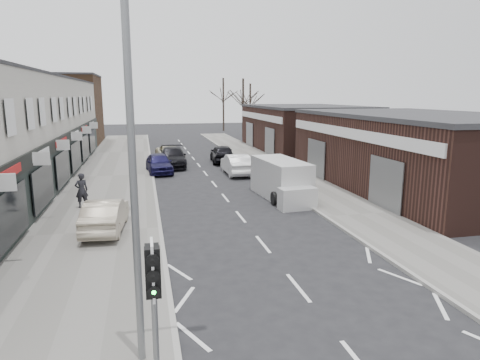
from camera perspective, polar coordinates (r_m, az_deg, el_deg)
ground at (r=12.08m, az=11.23°, el=-17.87°), size 160.00×160.00×0.00m
pavement_left at (r=32.19m, az=-16.61°, el=0.48°), size 5.50×64.00×0.12m
pavement_right at (r=33.69m, az=5.10°, el=1.37°), size 3.50×64.00×0.12m
brick_block_far at (r=55.35m, az=-22.40°, el=8.56°), size 8.00×10.00×8.00m
right_unit_near at (r=29.27m, az=22.84°, el=3.36°), size 10.00×18.00×4.50m
right_unit_far at (r=46.90m, az=8.55°, el=6.79°), size 10.00×16.00×4.50m
tree_far_a at (r=59.42m, az=0.41°, el=5.66°), size 3.60×3.60×8.00m
tree_far_b at (r=65.81m, az=1.35°, el=6.21°), size 3.60×3.60×7.50m
tree_far_c at (r=71.02m, az=-2.20°, el=6.58°), size 3.60×3.60×8.50m
traffic_light at (r=8.31m, az=-11.49°, el=-13.32°), size 0.28×0.60×3.10m
street_lamp at (r=8.86m, az=-13.06°, el=3.07°), size 2.23×0.22×8.00m
warning_sign at (r=21.90m, az=-14.40°, el=1.37°), size 0.12×0.80×2.70m
white_van at (r=24.56m, az=5.59°, el=-0.04°), size 2.40×5.78×2.19m
sedan_on_pavement at (r=19.16m, az=-17.50°, el=-4.44°), size 1.82×4.34×1.40m
pedestrian at (r=23.42m, az=-20.37°, el=-1.30°), size 0.77×0.65×1.80m
parked_car_left_a at (r=32.98m, az=-10.76°, el=2.22°), size 2.12×4.53×1.50m
parked_car_left_b at (r=35.69m, az=-9.00°, el=3.02°), size 2.52×5.54×1.57m
parked_car_left_c at (r=39.03m, az=-9.33°, el=3.54°), size 2.58×4.97×1.34m
parked_car_right_a at (r=31.84m, az=-0.51°, el=2.12°), size 1.61×4.61×1.52m
parked_car_right_b at (r=37.49m, az=-2.40°, el=3.55°), size 2.20×4.76×1.58m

